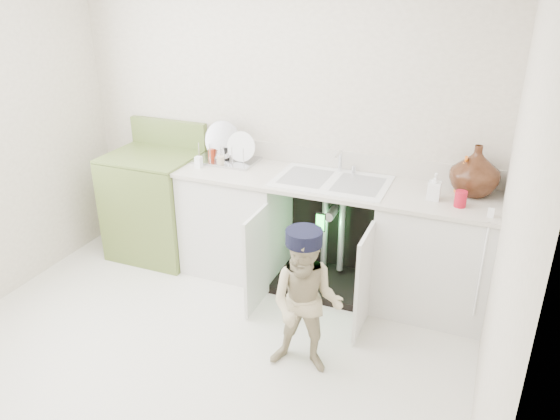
% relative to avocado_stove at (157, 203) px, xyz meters
% --- Properties ---
extents(ground, '(3.50, 3.50, 0.00)m').
position_rel_avocado_stove_xyz_m(ground, '(1.03, -1.18, -0.47)').
color(ground, '#BBB7A5').
rests_on(ground, ground).
extents(room_shell, '(6.00, 5.50, 1.26)m').
position_rel_avocado_stove_xyz_m(room_shell, '(1.03, -1.18, 0.78)').
color(room_shell, beige).
rests_on(room_shell, ground).
extents(counter_run, '(2.44, 1.02, 1.26)m').
position_rel_avocado_stove_xyz_m(counter_run, '(1.61, 0.03, 0.01)').
color(counter_run, silver).
rests_on(counter_run, ground).
extents(avocado_stove, '(0.74, 0.65, 1.15)m').
position_rel_avocado_stove_xyz_m(avocado_stove, '(0.00, 0.00, 0.00)').
color(avocado_stove, olive).
rests_on(avocado_stove, ground).
extents(repair_worker, '(0.50, 0.88, 0.97)m').
position_rel_avocado_stove_xyz_m(repair_worker, '(1.74, -0.98, 0.02)').
color(repair_worker, '#C3AF8C').
rests_on(repair_worker, ground).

